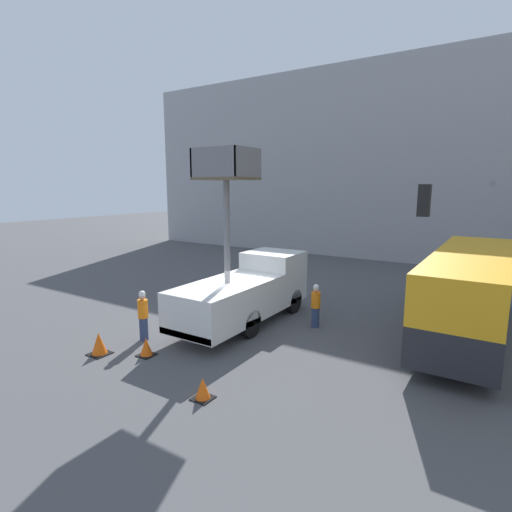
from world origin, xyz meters
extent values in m
plane|color=#4C4C4F|center=(0.00, 0.00, 0.00)|extent=(120.00, 120.00, 0.00)
cube|color=#9E9EA3|center=(0.00, 23.46, 7.60)|extent=(44.00, 10.00, 15.19)
cube|color=silver|center=(-0.07, 3.15, 1.61)|extent=(2.43, 2.17, 2.25)
cube|color=silver|center=(-0.07, -0.46, 1.25)|extent=(2.43, 5.06, 1.51)
cube|color=red|center=(-0.07, -2.94, 0.64)|extent=(2.38, 0.10, 0.24)
cylinder|color=black|center=(-1.14, 3.15, 0.54)|extent=(0.30, 1.09, 1.09)
cylinder|color=black|center=(0.99, 3.15, 0.54)|extent=(0.30, 1.09, 1.09)
cylinder|color=black|center=(-1.14, -0.46, 0.54)|extent=(0.30, 1.09, 1.09)
cylinder|color=black|center=(0.99, -0.46, 0.54)|extent=(0.30, 1.09, 1.09)
cylinder|color=slate|center=(-0.07, -0.46, 3.98)|extent=(0.24, 0.24, 3.96)
cube|color=brown|center=(-0.07, -0.46, 6.01)|extent=(2.07, 1.65, 0.10)
cube|color=slate|center=(-1.07, -0.46, 6.59)|extent=(0.08, 1.65, 1.05)
cube|color=slate|center=(0.92, -0.46, 6.59)|extent=(0.08, 1.65, 1.05)
cube|color=slate|center=(-0.07, 0.33, 6.59)|extent=(2.07, 0.08, 1.05)
cube|color=slate|center=(-0.07, -1.25, 6.59)|extent=(2.07, 0.08, 1.05)
cube|color=#232328|center=(7.97, 4.14, 1.11)|extent=(2.52, 10.54, 1.26)
cube|color=orange|center=(7.97, 4.14, 2.51)|extent=(2.52, 10.54, 1.54)
cube|color=black|center=(7.97, 4.14, 2.28)|extent=(2.54, 10.12, 0.68)
cylinder|color=black|center=(6.86, 7.40, 0.56)|extent=(0.30, 1.12, 1.12)
cylinder|color=black|center=(9.08, 7.40, 0.56)|extent=(0.30, 1.12, 1.12)
cylinder|color=black|center=(6.86, 0.87, 0.56)|extent=(0.30, 1.12, 1.12)
cylinder|color=black|center=(9.08, 0.87, 0.56)|extent=(0.30, 1.12, 1.12)
cylinder|color=slate|center=(8.58, -0.55, 5.78)|extent=(0.23, 3.27, 0.13)
cube|color=black|center=(6.94, -0.60, 5.33)|extent=(0.33, 0.33, 0.90)
sphere|color=red|center=(6.94, -0.60, 5.58)|extent=(0.20, 0.20, 0.20)
cylinder|color=navy|center=(-2.24, -2.85, 0.44)|extent=(0.32, 0.32, 0.87)
cylinder|color=orange|center=(-2.24, -2.85, 1.22)|extent=(0.38, 0.38, 0.69)
sphere|color=tan|center=(-2.24, -2.85, 1.68)|extent=(0.24, 0.24, 0.24)
sphere|color=white|center=(-2.24, -2.85, 1.79)|extent=(0.25, 0.25, 0.25)
cylinder|color=navy|center=(2.64, 1.92, 0.41)|extent=(0.32, 0.32, 0.83)
cylinder|color=orange|center=(2.64, 1.92, 1.15)|extent=(0.38, 0.38, 0.65)
sphere|color=tan|center=(2.64, 1.92, 1.59)|extent=(0.22, 0.22, 0.22)
sphere|color=white|center=(2.64, 1.92, 1.69)|extent=(0.24, 0.24, 0.24)
cube|color=black|center=(-1.08, -3.81, 0.01)|extent=(0.55, 0.55, 0.03)
cone|color=#F25B0F|center=(-1.08, -3.81, 0.32)|extent=(0.44, 0.44, 0.63)
cube|color=black|center=(2.39, -4.96, 0.01)|extent=(0.54, 0.54, 0.03)
cone|color=#F25B0F|center=(2.39, -4.96, 0.31)|extent=(0.43, 0.43, 0.62)
cube|color=black|center=(-2.53, -4.60, 0.01)|extent=(0.67, 0.67, 0.03)
cone|color=#F25B0F|center=(-2.53, -4.60, 0.39)|extent=(0.54, 0.54, 0.77)
camera|label=1|loc=(9.01, -12.68, 5.71)|focal=28.00mm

